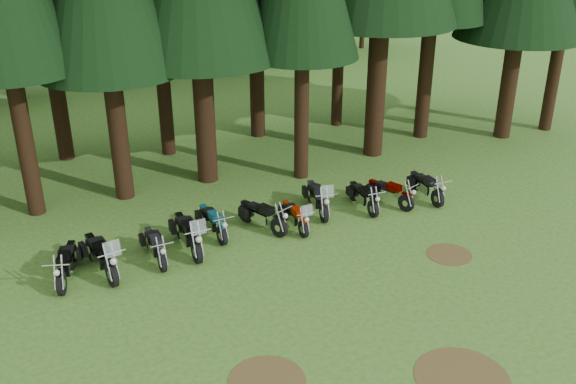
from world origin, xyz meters
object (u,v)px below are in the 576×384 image
object	(u,v)px
motorcycle_8	(363,197)
motorcycle_6	(295,217)
motorcycle_5	(262,217)
motorcycle_3	(188,235)
motorcycle_2	(155,247)
motorcycle_0	(67,265)
motorcycle_1	(101,257)
motorcycle_10	(426,187)
motorcycle_7	(317,199)
motorcycle_4	(213,223)
motorcycle_9	(389,193)

from	to	relation	value
motorcycle_8	motorcycle_6	bearing A→B (deg)	-170.13
motorcycle_5	motorcycle_3	bearing A→B (deg)	165.12
motorcycle_2	motorcycle_6	world-z (taller)	motorcycle_6
motorcycle_0	motorcycle_1	distance (m)	0.96
motorcycle_8	motorcycle_10	world-z (taller)	motorcycle_10
motorcycle_1	motorcycle_8	bearing A→B (deg)	-6.04
motorcycle_5	motorcycle_7	size ratio (longest dim) A/B	0.91
motorcycle_8	motorcycle_7	bearing A→B (deg)	167.58
motorcycle_4	motorcycle_9	bearing A→B (deg)	-8.02
motorcycle_7	motorcycle_0	bearing A→B (deg)	-162.79
motorcycle_7	motorcycle_8	distance (m)	1.65
motorcycle_2	motorcycle_4	size ratio (longest dim) A/B	0.98
motorcycle_0	motorcycle_10	bearing A→B (deg)	19.62
motorcycle_3	motorcycle_8	world-z (taller)	motorcycle_3
motorcycle_0	motorcycle_7	distance (m)	8.56
motorcycle_2	motorcycle_9	bearing A→B (deg)	1.09
motorcycle_0	motorcycle_2	size ratio (longest dim) A/B	1.02
motorcycle_1	motorcycle_5	xyz separation A→B (m)	(5.33, 0.28, -0.07)
motorcycle_6	motorcycle_10	bearing A→B (deg)	2.23
motorcycle_0	motorcycle_8	distance (m)	10.11
motorcycle_1	motorcycle_8	distance (m)	9.16
motorcycle_7	motorcycle_1	bearing A→B (deg)	-161.53
motorcycle_10	motorcycle_5	bearing A→B (deg)	179.66
motorcycle_8	motorcycle_0	bearing A→B (deg)	-174.74
motorcycle_1	motorcycle_2	size ratio (longest dim) A/B	1.20
motorcycle_6	motorcycle_10	size ratio (longest dim) A/B	0.92
motorcycle_3	motorcycle_5	world-z (taller)	motorcycle_3
motorcycle_8	motorcycle_1	bearing A→B (deg)	-174.03
motorcycle_8	motorcycle_10	distance (m)	2.51
motorcycle_2	motorcycle_5	xyz separation A→B (m)	(3.72, 0.29, 0.03)
motorcycle_7	motorcycle_10	bearing A→B (deg)	2.03
motorcycle_5	motorcycle_7	world-z (taller)	motorcycle_7
motorcycle_7	motorcycle_9	distance (m)	2.65
motorcycle_2	motorcycle_5	bearing A→B (deg)	6.47
motorcycle_0	motorcycle_9	bearing A→B (deg)	20.36
motorcycle_5	motorcycle_4	bearing A→B (deg)	147.21
motorcycle_4	motorcycle_6	xyz separation A→B (m)	(2.57, -0.85, -0.02)
motorcycle_7	motorcycle_9	size ratio (longest dim) A/B	1.15
motorcycle_5	motorcycle_8	bearing A→B (deg)	-22.87
motorcycle_4	motorcycle_2	bearing A→B (deg)	-163.08
motorcycle_2	motorcycle_0	bearing A→B (deg)	179.31
motorcycle_4	motorcycle_9	xyz separation A→B (m)	(6.42, -0.82, -0.01)
motorcycle_3	motorcycle_2	bearing A→B (deg)	-172.22
motorcycle_10	motorcycle_8	bearing A→B (deg)	176.84
motorcycle_0	motorcycle_6	distance (m)	7.27
motorcycle_3	motorcycle_4	world-z (taller)	motorcycle_3
motorcycle_2	motorcycle_10	xyz separation A→B (m)	(10.03, -0.35, 0.02)
motorcycle_6	motorcycle_7	xyz separation A→B (m)	(1.29, 0.72, 0.08)
motorcycle_2	motorcycle_8	size ratio (longest dim) A/B	1.01
motorcycle_0	motorcycle_10	world-z (taller)	motorcycle_0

